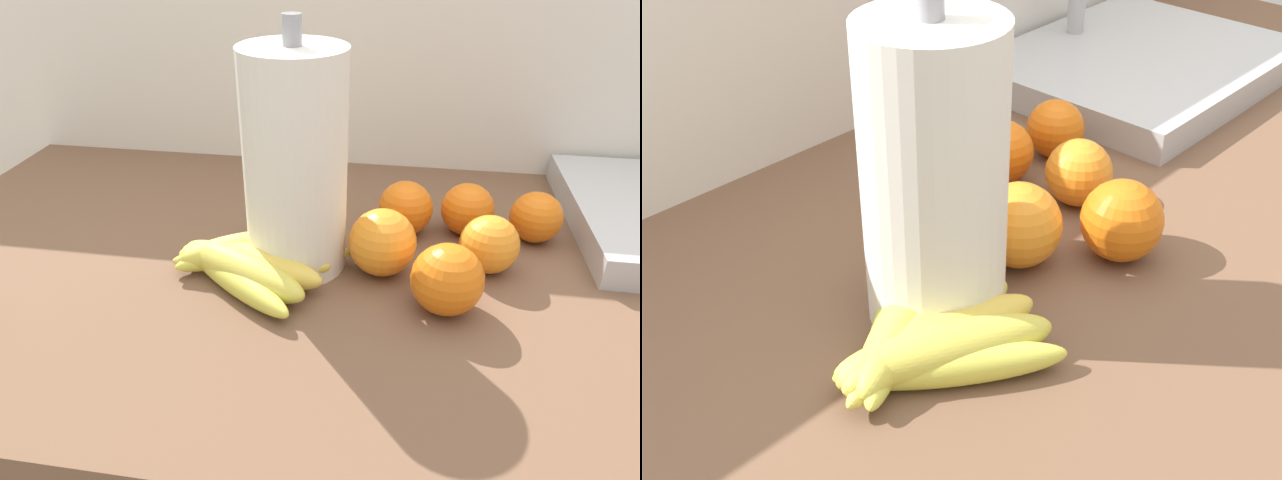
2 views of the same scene
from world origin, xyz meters
TOP-DOWN VIEW (x-y plane):
  - wall_back at (0.00, 0.34)m, footprint 1.89×0.06m
  - banana_bunch at (-0.27, -0.04)m, footprint 0.21×0.21m
  - orange_center at (-0.12, -0.01)m, footprint 0.08×0.08m
  - orange_front at (0.00, 0.02)m, footprint 0.07×0.07m
  - orange_back_left at (-0.02, 0.10)m, footprint 0.07×0.07m
  - orange_back_right at (0.07, 0.10)m, footprint 0.07×0.07m
  - orange_far_right at (-0.10, 0.09)m, footprint 0.07×0.07m
  - orange_right at (-0.05, -0.07)m, footprint 0.08×0.08m
  - paper_towel_roll at (-0.22, 0.00)m, footprint 0.12×0.12m

SIDE VIEW (x-z plane):
  - wall_back at x=0.00m, z-range 0.00..1.30m
  - banana_bunch at x=-0.27m, z-range 0.91..0.95m
  - orange_back_right at x=0.07m, z-range 0.91..0.98m
  - orange_back_left at x=-0.02m, z-range 0.91..0.98m
  - orange_front at x=0.00m, z-range 0.91..0.98m
  - orange_far_right at x=-0.10m, z-range 0.91..0.98m
  - orange_right at x=-0.05m, z-range 0.91..0.99m
  - orange_center at x=-0.12m, z-range 0.91..0.99m
  - paper_towel_roll at x=-0.22m, z-range 0.90..1.18m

